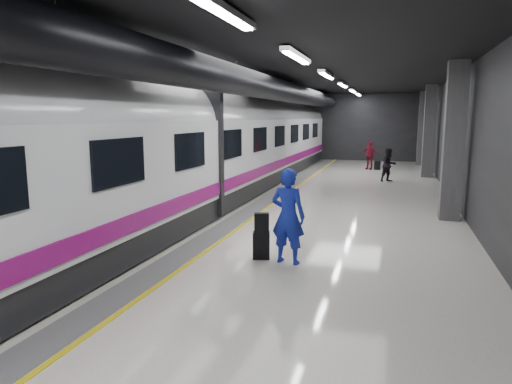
% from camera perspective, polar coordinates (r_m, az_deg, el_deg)
% --- Properties ---
extents(ground, '(40.00, 40.00, 0.00)m').
position_cam_1_polar(ground, '(12.80, 3.13, -3.98)').
color(ground, white).
rests_on(ground, ground).
extents(platform_hall, '(10.02, 40.02, 4.51)m').
position_cam_1_polar(platform_hall, '(13.47, 3.05, 11.84)').
color(platform_hall, black).
rests_on(platform_hall, ground).
extents(train, '(3.05, 38.00, 4.05)m').
position_cam_1_polar(train, '(13.63, -10.23, 5.50)').
color(train, black).
rests_on(train, ground).
extents(traveler_main, '(0.78, 0.58, 1.95)m').
position_cam_1_polar(traveler_main, '(9.23, 4.03, -3.02)').
color(traveler_main, '#171DB1').
rests_on(traveler_main, ground).
extents(suitcase_main, '(0.40, 0.31, 0.58)m').
position_cam_1_polar(suitcase_main, '(9.64, 0.67, -6.68)').
color(suitcase_main, black).
rests_on(suitcase_main, ground).
extents(shoulder_bag, '(0.34, 0.25, 0.41)m').
position_cam_1_polar(shoulder_bag, '(9.50, 0.70, -3.86)').
color(shoulder_bag, black).
rests_on(shoulder_bag, suitcase_main).
extents(traveler_far_a, '(0.95, 0.92, 1.55)m').
position_cam_1_polar(traveler_far_a, '(21.86, 16.28, 3.27)').
color(traveler_far_a, black).
rests_on(traveler_far_a, ground).
extents(traveler_far_b, '(1.03, 0.68, 1.63)m').
position_cam_1_polar(traveler_far_b, '(26.79, 14.00, 4.50)').
color(traveler_far_b, maroon).
rests_on(traveler_far_b, ground).
extents(suitcase_far, '(0.36, 0.25, 0.50)m').
position_cam_1_polar(suitcase_far, '(26.71, 14.92, 3.23)').
color(suitcase_far, black).
rests_on(suitcase_far, ground).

